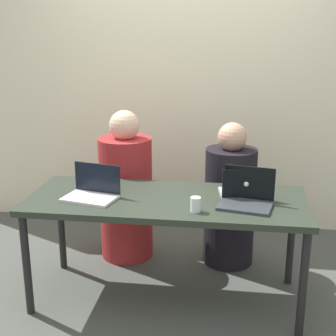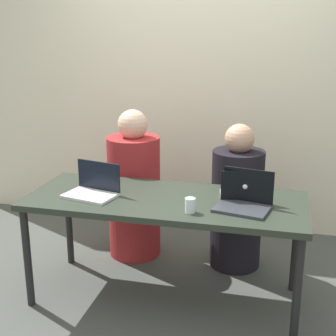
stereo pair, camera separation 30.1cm
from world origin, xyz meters
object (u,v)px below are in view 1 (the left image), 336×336
laptop_front_left (92,191)px  laptop_front_right (247,197)px  person_on_right (230,202)px  laptop_back_right (244,190)px  water_glass_right (196,205)px  person_on_left (126,193)px

laptop_front_left → laptop_front_right: (0.97, 0.01, 0.00)m
laptop_front_left → laptop_front_right: size_ratio=1.03×
person_on_right → laptop_front_right: size_ratio=3.12×
laptop_back_right → water_glass_right: laptop_back_right is taller
laptop_back_right → water_glass_right: size_ratio=3.65×
laptop_front_left → laptop_front_right: laptop_front_right is taller
laptop_back_right → laptop_front_right: bearing=87.0°
laptop_back_right → laptop_front_left: (-0.96, -0.16, 0.00)m
person_on_left → laptop_front_right: (0.91, -0.64, 0.24)m
person_on_left → laptop_back_right: (0.89, -0.49, 0.24)m
laptop_back_right → person_on_right: bearing=-88.5°
person_on_left → laptop_back_right: bearing=146.2°
laptop_back_right → laptop_front_right: size_ratio=0.92×
person_on_left → laptop_front_left: bearing=79.0°
laptop_back_right → laptop_front_left: 0.97m
person_on_left → water_glass_right: (0.61, -0.80, 0.23)m
person_on_right → water_glass_right: size_ratio=12.38×
person_on_left → person_on_right: size_ratio=1.06×
person_on_left → laptop_back_right: person_on_left is taller
person_on_left → laptop_front_right: 1.14m
laptop_front_right → water_glass_right: 0.34m
laptop_back_right → water_glass_right: 0.42m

